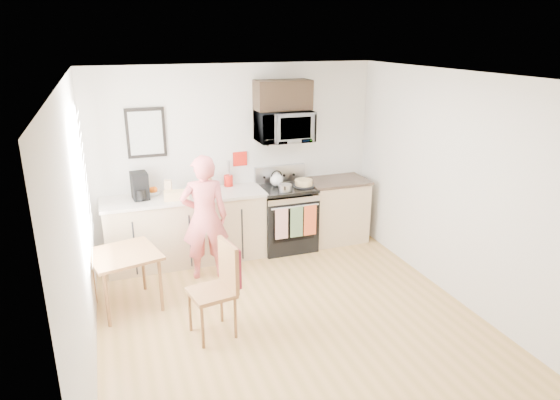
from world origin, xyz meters
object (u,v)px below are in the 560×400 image
object	(u,v)px
range	(286,219)
cake	(304,183)
dining_table	(124,259)
person	(205,218)
microwave	(284,126)
chair	(224,275)

from	to	relation	value
range	cake	world-z (taller)	range
range	dining_table	world-z (taller)	range
person	dining_table	bearing A→B (deg)	31.93
range	microwave	size ratio (longest dim) A/B	1.53
person	microwave	bearing A→B (deg)	-146.23
microwave	chair	world-z (taller)	microwave
microwave	chair	distance (m)	2.60
range	chair	world-z (taller)	range
person	dining_table	xyz separation A→B (m)	(-1.01, -0.46, -0.21)
microwave	person	bearing A→B (deg)	-153.67
cake	range	bearing A→B (deg)	161.22
range	person	world-z (taller)	person
cake	microwave	bearing A→B (deg)	141.73
range	microwave	bearing A→B (deg)	90.06
chair	microwave	bearing A→B (deg)	44.57
chair	person	bearing A→B (deg)	76.26
person	dining_table	world-z (taller)	person
microwave	person	distance (m)	1.71
microwave	dining_table	world-z (taller)	microwave
person	chair	world-z (taller)	person
person	cake	size ratio (longest dim) A/B	5.36
range	microwave	distance (m)	1.33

